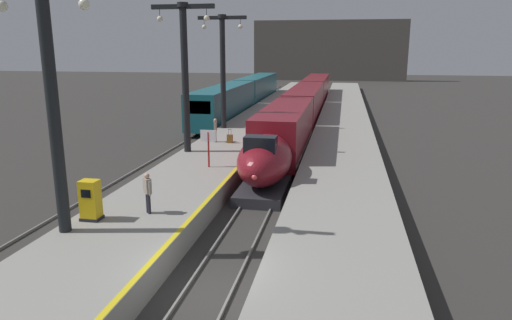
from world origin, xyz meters
TOP-DOWN VIEW (x-y plane):
  - ground_plane at (0.00, 0.00)m, footprint 260.00×260.00m
  - platform_left at (-4.05, 24.75)m, footprint 4.80×110.00m
  - platform_right at (4.05, 24.75)m, footprint 4.80×110.00m
  - platform_left_safety_stripe at (-1.77, 24.75)m, footprint 0.20×107.80m
  - rail_main_left at (-0.75, 27.50)m, footprint 0.08×110.00m
  - rail_main_right at (0.75, 27.50)m, footprint 0.08×110.00m
  - rail_secondary_left at (-8.85, 27.50)m, footprint 0.08×110.00m
  - rail_secondary_right at (-7.35, 27.50)m, footprint 0.08×110.00m
  - highspeed_train_main at (0.00, 35.40)m, footprint 2.92×56.17m
  - regional_train_adjacent at (-8.10, 42.89)m, footprint 2.85×36.60m
  - station_column_near at (-5.90, 1.75)m, footprint 4.00×0.68m
  - station_column_mid at (-5.90, 15.59)m, footprint 4.00×0.68m
  - station_column_far at (-5.90, 24.97)m, footprint 4.00×0.68m
  - passenger_near_edge at (-4.95, 18.97)m, footprint 0.32×0.55m
  - passenger_mid_platform at (-3.65, 4.11)m, footprint 0.43×0.43m
  - rolling_suitcase at (-3.85, 18.79)m, footprint 0.40×0.22m
  - ticket_machine_yellow at (-5.55, 3.00)m, footprint 0.76×0.62m
  - departure_info_board at (-3.37, 11.89)m, footprint 0.90×0.10m
  - terminus_back_wall at (0.00, 102.00)m, footprint 36.00×2.00m

SIDE VIEW (x-z plane):
  - ground_plane at x=0.00m, z-range 0.00..0.00m
  - rail_main_left at x=-0.75m, z-range 0.00..0.12m
  - rail_main_right at x=0.75m, z-range 0.00..0.12m
  - rail_secondary_left at x=-8.85m, z-range 0.00..0.12m
  - rail_secondary_right at x=-7.35m, z-range 0.00..0.12m
  - platform_left at x=-4.05m, z-range 0.00..1.05m
  - platform_right at x=4.05m, z-range 0.00..1.05m
  - platform_left_safety_stripe at x=-1.77m, z-range 1.05..1.06m
  - rolling_suitcase at x=-3.85m, z-range 0.86..1.85m
  - ticket_machine_yellow at x=-5.55m, z-range 0.99..2.59m
  - highspeed_train_main at x=0.00m, z-range 0.16..3.76m
  - passenger_near_edge at x=-4.95m, z-range 1.19..2.88m
  - passenger_mid_platform at x=-3.65m, z-range 1.19..2.88m
  - regional_train_adjacent at x=-8.10m, z-range 0.23..4.03m
  - departure_info_board at x=-3.37m, z-range 1.50..3.62m
  - station_column_near at x=-5.90m, z-range 1.97..10.87m
  - station_column_far at x=-5.90m, z-range 1.98..11.17m
  - station_column_mid at x=-5.90m, z-range 1.99..11.26m
  - terminus_back_wall at x=0.00m, z-range 0.00..14.00m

